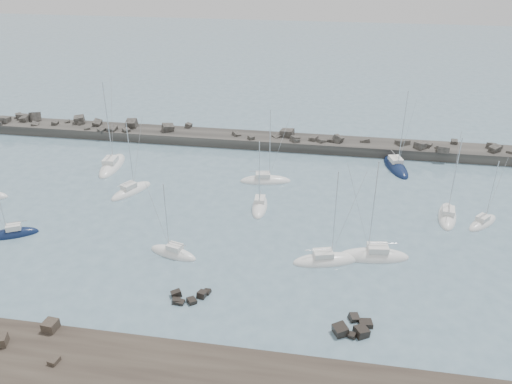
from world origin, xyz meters
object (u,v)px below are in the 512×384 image
(sailboat_5, at_px, (173,253))
(sailboat_7, at_px, (326,261))
(sailboat_3, at_px, (131,191))
(sailboat_8, at_px, (396,167))
(sailboat_9, at_px, (373,256))
(sailboat_1, at_px, (112,166))
(sailboat_10, at_px, (447,216))
(sailboat_6, at_px, (260,206))
(sailboat_12, at_px, (483,223))
(sailboat_4, at_px, (265,181))
(sailboat_2, at_px, (13,234))

(sailboat_5, xyz_separation_m, sailboat_7, (19.31, 1.63, -0.01))
(sailboat_3, distance_m, sailboat_8, 45.36)
(sailboat_9, bearing_deg, sailboat_7, -162.21)
(sailboat_1, bearing_deg, sailboat_10, -9.01)
(sailboat_1, height_order, sailboat_6, sailboat_1)
(sailboat_7, distance_m, sailboat_12, 25.05)
(sailboat_3, distance_m, sailboat_7, 34.33)
(sailboat_1, bearing_deg, sailboat_12, -9.39)
(sailboat_5, distance_m, sailboat_9, 25.47)
(sailboat_3, distance_m, sailboat_6, 20.99)
(sailboat_4, relative_size, sailboat_7, 1.00)
(sailboat_8, relative_size, sailboat_12, 1.46)
(sailboat_2, xyz_separation_m, sailboat_10, (59.14, 14.85, -0.01))
(sailboat_8, relative_size, sailboat_10, 1.16)
(sailboat_8, bearing_deg, sailboat_4, -157.10)
(sailboat_10, relative_size, sailboat_12, 1.26)
(sailboat_9, bearing_deg, sailboat_8, 80.07)
(sailboat_3, bearing_deg, sailboat_9, -18.07)
(sailboat_8, height_order, sailboat_10, sailboat_8)
(sailboat_8, bearing_deg, sailboat_10, -70.22)
(sailboat_3, height_order, sailboat_9, sailboat_9)
(sailboat_5, bearing_deg, sailboat_12, 19.57)
(sailboat_6, xyz_separation_m, sailboat_9, (16.29, -10.63, 0.02))
(sailboat_1, relative_size, sailboat_3, 1.28)
(sailboat_2, distance_m, sailboat_10, 60.98)
(sailboat_7, bearing_deg, sailboat_9, 17.79)
(sailboat_5, bearing_deg, sailboat_1, 128.04)
(sailboat_7, xyz_separation_m, sailboat_9, (5.91, 1.90, 0.02))
(sailboat_3, relative_size, sailboat_9, 0.87)
(sailboat_8, bearing_deg, sailboat_12, -59.14)
(sailboat_3, bearing_deg, sailboat_10, -0.04)
(sailboat_2, relative_size, sailboat_10, 0.84)
(sailboat_2, xyz_separation_m, sailboat_7, (42.27, 0.84, -0.02))
(sailboat_10, bearing_deg, sailboat_2, -165.90)
(sailboat_4, bearing_deg, sailboat_12, -14.69)
(sailboat_1, relative_size, sailboat_12, 1.55)
(sailboat_6, bearing_deg, sailboat_1, 159.89)
(sailboat_8, bearing_deg, sailboat_7, -109.67)
(sailboat_1, bearing_deg, sailboat_2, -99.29)
(sailboat_2, distance_m, sailboat_8, 61.76)
(sailboat_9, relative_size, sailboat_10, 1.10)
(sailboat_4, xyz_separation_m, sailboat_12, (32.35, -8.48, -0.00))
(sailboat_5, height_order, sailboat_9, sailboat_9)
(sailboat_4, xyz_separation_m, sailboat_7, (10.86, -21.35, -0.00))
(sailboat_2, relative_size, sailboat_8, 0.72)
(sailboat_4, bearing_deg, sailboat_6, -86.94)
(sailboat_3, bearing_deg, sailboat_6, -4.16)
(sailboat_4, bearing_deg, sailboat_3, -160.35)
(sailboat_6, distance_m, sailboat_9, 19.45)
(sailboat_3, distance_m, sailboat_12, 52.83)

